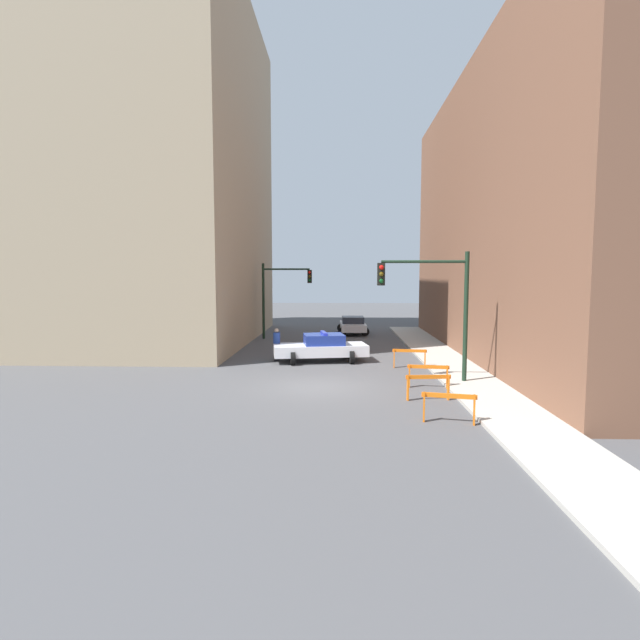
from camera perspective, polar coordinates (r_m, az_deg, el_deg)
name	(u,v)px	position (r m, az deg, el deg)	size (l,w,h in m)	color
ground_plane	(318,387)	(19.81, -0.23, -7.63)	(120.00, 120.00, 0.00)	#4C4C4F
sidewalk_right	(477,387)	(20.50, 17.50, -7.27)	(2.40, 44.00, 0.12)	#B2ADA3
building_corner_left	(146,174)	(36.32, -19.24, 15.51)	(14.00, 20.00, 22.20)	tan
building_right	(577,214)	(30.24, 27.28, 10.75)	(12.00, 28.00, 15.27)	brown
traffic_light_near	(437,297)	(20.50, 13.20, 2.63)	(3.64, 0.35, 5.20)	black
traffic_light_far	(279,290)	(34.43, -4.69, 3.48)	(3.44, 0.35, 5.20)	black
police_car	(321,347)	(25.36, 0.13, -3.15)	(4.94, 2.85, 1.52)	white
parked_car_near	(353,325)	(37.46, 3.76, -0.56)	(2.36, 4.35, 1.31)	silver
pedestrian_crossing	(277,344)	(25.81, -4.97, -2.72)	(0.51, 0.51, 1.66)	black
barrier_front	(449,403)	(15.41, 14.53, -9.16)	(1.58, 0.46, 0.90)	orange
barrier_mid	(428,383)	(18.01, 12.26, -7.04)	(1.60, 0.30, 0.90)	orange
barrier_back	(428,372)	(19.94, 12.26, -5.86)	(1.60, 0.33, 0.90)	orange
barrier_corner	(410,355)	(23.96, 10.20, -3.98)	(1.60, 0.31, 0.90)	orange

